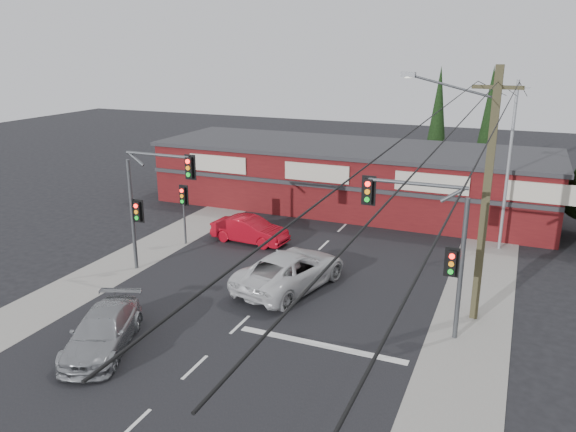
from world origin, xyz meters
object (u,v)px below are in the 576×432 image
at_px(shop_building, 351,176).
at_px(utility_pole, 483,189).
at_px(silver_suv, 102,332).
at_px(red_sedan, 250,230).
at_px(white_suv, 291,270).

relative_size(shop_building, utility_pole, 2.73).
height_order(silver_suv, red_sedan, red_sedan).
relative_size(white_suv, utility_pole, 0.61).
relative_size(silver_suv, shop_building, 0.18).
distance_m(silver_suv, shop_building, 22.04).
bearing_deg(utility_pole, white_suv, -179.28).
xyz_separation_m(shop_building, utility_pole, (9.36, -14.00, 3.26)).
bearing_deg(utility_pole, shop_building, 123.76).
bearing_deg(white_suv, red_sedan, -33.89).
bearing_deg(utility_pole, red_sedan, 159.31).
relative_size(red_sedan, shop_building, 0.16).
relative_size(white_suv, silver_suv, 1.27).
bearing_deg(shop_building, red_sedan, -107.99).
height_order(shop_building, utility_pole, utility_pole).
bearing_deg(white_suv, silver_suv, 74.44).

